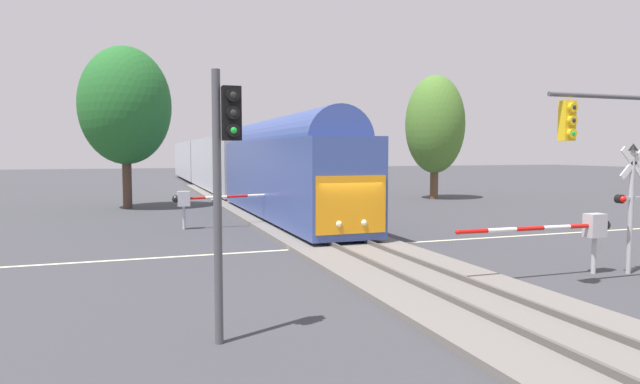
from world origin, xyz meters
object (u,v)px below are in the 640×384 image
(crossing_signal_mast, at_px, (632,195))
(maple_right_background, at_px, (435,125))
(crossing_gate_near, at_px, (581,228))
(traffic_signal_near_left, at_px, (225,162))
(traffic_signal_near_right, at_px, (634,138))
(oak_behind_train, at_px, (125,106))
(crossing_gate_far, at_px, (197,199))
(commuter_train, at_px, (221,162))

(crossing_signal_mast, bearing_deg, maple_right_background, 71.71)
(crossing_gate_near, xyz_separation_m, traffic_signal_near_left, (-10.80, -2.37, 2.06))
(traffic_signal_near_right, xyz_separation_m, oak_behind_train, (-12.89, 26.06, 2.57))
(crossing_signal_mast, xyz_separation_m, traffic_signal_near_left, (-12.31, -1.98, 1.07))
(traffic_signal_near_right, bearing_deg, traffic_signal_near_left, -175.73)
(traffic_signal_near_left, height_order, oak_behind_train, oak_behind_train)
(maple_right_background, bearing_deg, oak_behind_train, 179.98)
(crossing_signal_mast, distance_m, traffic_signal_near_left, 12.51)
(crossing_signal_mast, height_order, crossing_gate_far, crossing_signal_mast)
(crossing_signal_mast, relative_size, crossing_gate_far, 0.69)
(crossing_gate_far, height_order, oak_behind_train, oak_behind_train)
(traffic_signal_near_left, relative_size, maple_right_background, 0.54)
(commuter_train, xyz_separation_m, crossing_signal_mast, (6.33, -37.03, -0.36))
(maple_right_background, bearing_deg, crossing_gate_near, -111.68)
(traffic_signal_near_right, bearing_deg, crossing_gate_far, 122.79)
(traffic_signal_near_right, height_order, oak_behind_train, oak_behind_train)
(oak_behind_train, bearing_deg, crossing_gate_near, -62.53)
(traffic_signal_near_left, distance_m, oak_behind_train, 27.13)
(traffic_signal_near_right, bearing_deg, commuter_train, 97.41)
(commuter_train, bearing_deg, traffic_signal_near_left, -98.71)
(crossing_gate_far, relative_size, oak_behind_train, 0.55)
(crossing_gate_far, bearing_deg, commuter_train, 78.36)
(crossing_gate_near, xyz_separation_m, traffic_signal_near_right, (0.15, -1.55, 2.60))
(crossing_gate_near, bearing_deg, crossing_gate_far, 125.27)
(commuter_train, height_order, maple_right_background, maple_right_background)
(traffic_signal_near_left, distance_m, maple_right_background, 33.90)
(crossing_gate_near, bearing_deg, maple_right_background, 68.32)
(commuter_train, distance_m, oak_behind_train, 14.98)
(commuter_train, distance_m, crossing_gate_far, 23.62)
(traffic_signal_near_right, relative_size, maple_right_background, 0.56)
(commuter_train, bearing_deg, maple_right_background, -39.81)
(crossing_gate_far, relative_size, traffic_signal_near_right, 1.07)
(traffic_signal_near_left, bearing_deg, maple_right_background, 52.61)
(commuter_train, height_order, oak_behind_train, oak_behind_train)
(crossing_gate_near, bearing_deg, oak_behind_train, 117.47)
(traffic_signal_near_left, bearing_deg, traffic_signal_near_right, 4.27)
(commuter_train, relative_size, maple_right_background, 6.88)
(commuter_train, xyz_separation_m, traffic_signal_near_left, (-5.98, -39.01, 0.71))
(crossing_gate_far, bearing_deg, traffic_signal_near_right, -57.21)
(crossing_signal_mast, bearing_deg, traffic_signal_near_right, -139.63)
(traffic_signal_near_right, xyz_separation_m, traffic_signal_near_left, (-10.94, -0.82, -0.54))
(crossing_gate_far, xyz_separation_m, traffic_signal_near_left, (-1.22, -15.91, 2.05))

